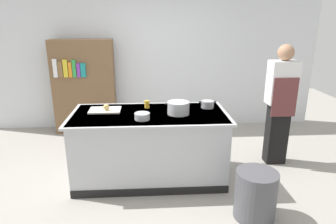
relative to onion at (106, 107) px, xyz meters
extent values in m
plane|color=#9E9991|center=(0.55, -0.11, -0.96)|extent=(10.00, 10.00, 0.00)
cube|color=silver|center=(0.55, 1.99, 0.54)|extent=(6.40, 0.12, 3.00)
cube|color=#B7BABF|center=(0.55, -0.11, -0.51)|extent=(1.90, 0.90, 0.90)
cube|color=#B7BABF|center=(0.55, -0.11, -0.07)|extent=(1.98, 0.98, 0.03)
cube|color=black|center=(0.55, -0.57, -0.91)|extent=(1.90, 0.01, 0.10)
cube|color=silver|center=(-0.02, 0.03, -0.05)|extent=(0.40, 0.28, 0.02)
sphere|color=tan|center=(0.00, 0.00, 0.00)|extent=(0.08, 0.08, 0.08)
cylinder|color=#B7BABF|center=(0.91, -0.16, 0.02)|extent=(0.27, 0.27, 0.16)
cube|color=black|center=(0.76, -0.16, 0.07)|extent=(0.04, 0.02, 0.01)
cube|color=black|center=(1.07, -0.16, 0.07)|extent=(0.04, 0.02, 0.01)
cylinder|color=#99999E|center=(1.33, 0.09, -0.01)|extent=(0.17, 0.17, 0.09)
cube|color=black|center=(1.23, 0.09, 0.02)|extent=(0.04, 0.02, 0.01)
cube|color=black|center=(1.43, 0.09, 0.02)|extent=(0.04, 0.02, 0.01)
cylinder|color=#B7BABF|center=(0.46, -0.34, -0.02)|extent=(0.18, 0.18, 0.08)
cylinder|color=yellow|center=(0.52, 0.13, -0.01)|extent=(0.07, 0.07, 0.10)
cylinder|color=#4C4C51|center=(1.66, -1.02, -0.69)|extent=(0.44, 0.44, 0.53)
cube|color=black|center=(2.39, 0.23, -0.51)|extent=(0.28, 0.20, 0.90)
cube|color=white|center=(2.39, 0.23, 0.24)|extent=(0.38, 0.24, 0.60)
sphere|color=#A87A5B|center=(2.39, 0.23, 0.65)|extent=(0.22, 0.22, 0.22)
cube|color=brown|center=(2.39, 0.10, 0.06)|extent=(0.34, 0.02, 0.54)
cube|color=brown|center=(-0.63, 1.69, -0.11)|extent=(1.10, 0.28, 1.70)
cube|color=white|center=(-1.06, 1.53, 0.26)|extent=(0.07, 0.03, 0.32)
cube|color=brown|center=(-0.98, 1.53, 0.24)|extent=(0.08, 0.03, 0.28)
cube|color=yellow|center=(-0.89, 1.53, 0.26)|extent=(0.08, 0.03, 0.31)
cube|color=orange|center=(-0.81, 1.53, 0.23)|extent=(0.06, 0.03, 0.26)
cube|color=green|center=(-0.74, 1.53, 0.26)|extent=(0.06, 0.03, 0.30)
cube|color=purple|center=(-0.67, 1.53, 0.23)|extent=(0.06, 0.03, 0.24)
cube|color=teal|center=(-0.59, 1.53, 0.23)|extent=(0.09, 0.03, 0.24)
camera|label=1|loc=(0.56, -3.68, 1.08)|focal=31.75mm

